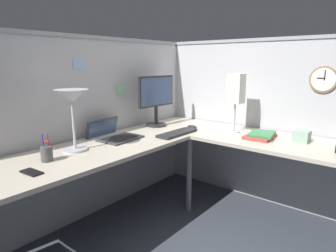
{
  "coord_description": "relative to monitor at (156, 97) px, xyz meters",
  "views": [
    {
      "loc": [
        -1.91,
        -1.27,
        1.36
      ],
      "look_at": [
        0.06,
        0.33,
        0.8
      ],
      "focal_mm": 31.28,
      "sensor_mm": 36.0,
      "label": 1
    }
  ],
  "objects": [
    {
      "name": "pinned_note_middle",
      "position": [
        -0.74,
        0.18,
        0.32
      ],
      "size": [
        0.11,
        0.0,
        0.08
      ],
      "primitive_type": "cube",
      "color": "#99B7E5"
    },
    {
      "name": "laptop",
      "position": [
        -0.59,
        -0.02,
        -0.27
      ],
      "size": [
        0.36,
        0.4,
        0.22
      ],
      "color": "#38383D",
      "rests_on": "desk"
    },
    {
      "name": "desk_lamp_paper",
      "position": [
        0.25,
        -0.73,
        0.09
      ],
      "size": [
        0.13,
        0.13,
        0.53
      ],
      "color": "#B7BABF",
      "rests_on": "desk"
    },
    {
      "name": "desk_lamp_dome",
      "position": [
        -1.01,
        -0.09,
        0.07
      ],
      "size": [
        0.24,
        0.24,
        0.44
      ],
      "color": "#B7BABF",
      "rests_on": "desk"
    },
    {
      "name": "tissue_box",
      "position": [
        0.29,
        -1.31,
        -0.25
      ],
      "size": [
        0.12,
        0.12,
        0.09
      ],
      "primitive_type": "cube",
      "color": "#8CAD99",
      "rests_on": "desk"
    },
    {
      "name": "computer_mouse",
      "position": [
        0.13,
        -0.35,
        -0.28
      ],
      "size": [
        0.06,
        0.1,
        0.03
      ],
      "primitive_type": "ellipsoid",
      "color": "#232326",
      "rests_on": "desk"
    },
    {
      "name": "cell_phone",
      "position": [
        -1.42,
        -0.28,
        -0.29
      ],
      "size": [
        0.08,
        0.15,
        0.01
      ],
      "primitive_type": "cube",
      "rotation": [
        0.0,
        0.0,
        0.09
      ],
      "color": "black",
      "rests_on": "desk"
    },
    {
      "name": "pen_cup",
      "position": [
        -1.26,
        -0.15,
        -0.24
      ],
      "size": [
        0.08,
        0.08,
        0.18
      ],
      "color": "#4C4C51",
      "rests_on": "desk"
    },
    {
      "name": "ground_plane",
      "position": [
        -0.26,
        -0.64,
        -1.02
      ],
      "size": [
        6.8,
        6.8,
        0.0
      ],
      "primitive_type": "plane",
      "color": "#383D47"
    },
    {
      "name": "cubicle_wall_right",
      "position": [
        0.61,
        -0.9,
        -0.23
      ],
      "size": [
        0.12,
        2.37,
        1.58
      ],
      "color": "#B2B2B7",
      "rests_on": "ground"
    },
    {
      "name": "monitor",
      "position": [
        0.0,
        0.0,
        0.0
      ],
      "size": [
        0.46,
        0.2,
        0.5
      ],
      "color": "#232326",
      "rests_on": "desk"
    },
    {
      "name": "wall_clock",
      "position": [
        0.56,
        -1.37,
        0.2
      ],
      "size": [
        0.04,
        0.22,
        0.22
      ],
      "color": "olive"
    },
    {
      "name": "pinned_note_leftmost",
      "position": [
        -0.3,
        0.18,
        0.07
      ],
      "size": [
        0.1,
        0.0,
        0.09
      ],
      "primitive_type": "cube",
      "color": "#8CCC99"
    },
    {
      "name": "book_stack",
      "position": [
        0.2,
        -1.0,
        -0.27
      ],
      "size": [
        0.3,
        0.24,
        0.04
      ],
      "color": "#BF3F38",
      "rests_on": "desk"
    },
    {
      "name": "cubicle_wall_back",
      "position": [
        -0.63,
        0.23,
        -0.23
      ],
      "size": [
        2.57,
        0.12,
        1.58
      ],
      "color": "#B2B2B7",
      "rests_on": "ground"
    },
    {
      "name": "desk",
      "position": [
        -0.41,
        -0.69,
        -0.39
      ],
      "size": [
        2.35,
        2.15,
        0.73
      ],
      "color": "beige",
      "rests_on": "ground"
    },
    {
      "name": "keyboard",
      "position": [
        -0.15,
        -0.38,
        -0.28
      ],
      "size": [
        0.43,
        0.14,
        0.02
      ],
      "primitive_type": "cube",
      "rotation": [
        0.0,
        0.0,
        -0.01
      ],
      "color": "#232326",
      "rests_on": "desk"
    }
  ]
}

